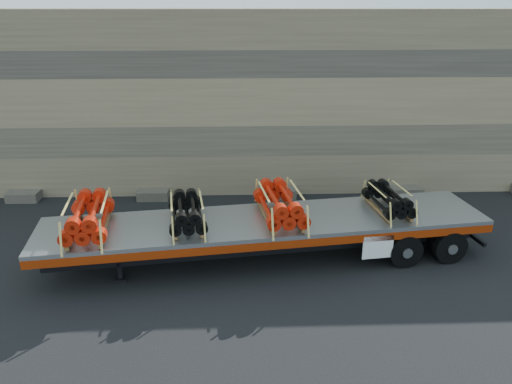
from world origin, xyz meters
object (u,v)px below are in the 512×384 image
at_px(trailer, 266,239).
at_px(bundle_midrear, 280,205).
at_px(bundle_rear, 388,200).
at_px(bundle_midfront, 187,213).
at_px(bundle_front, 88,218).

height_order(trailer, bundle_midrear, bundle_midrear).
bearing_deg(trailer, bundle_midrear, 0.00).
relative_size(bundle_midrear, bundle_rear, 1.23).
distance_m(bundle_midfront, bundle_midrear, 2.69).
xyz_separation_m(trailer, bundle_midfront, (-2.25, -0.30, 1.01)).
xyz_separation_m(bundle_midfront, bundle_midrear, (2.66, 0.36, 0.06)).
bearing_deg(bundle_rear, bundle_front, 180.00).
bearing_deg(bundle_rear, bundle_midfront, 180.00).
bearing_deg(trailer, bundle_front, 180.00).
xyz_separation_m(bundle_midfront, bundle_rear, (5.98, 0.81, -0.02)).
xyz_separation_m(trailer, bundle_front, (-4.91, -0.67, 1.07)).
distance_m(bundle_front, bundle_rear, 8.72).
bearing_deg(bundle_midfront, bundle_rear, 0.00).
bearing_deg(bundle_midrear, trailer, -180.00).
height_order(bundle_midfront, bundle_midrear, bundle_midrear).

